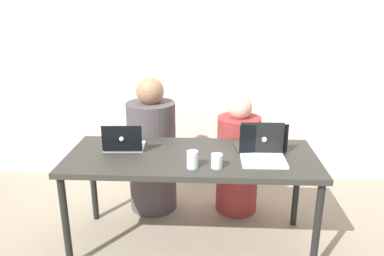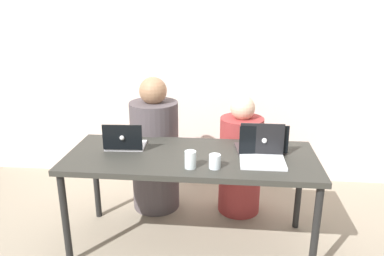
{
  "view_description": "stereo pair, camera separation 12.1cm",
  "coord_description": "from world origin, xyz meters",
  "px_view_note": "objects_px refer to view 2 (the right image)",
  "views": [
    {
      "loc": [
        0.13,
        -2.48,
        1.77
      ],
      "look_at": [
        0.0,
        0.07,
        0.92
      ],
      "focal_mm": 35.0,
      "sensor_mm": 36.0,
      "label": 1
    },
    {
      "loc": [
        0.25,
        -2.47,
        1.77
      ],
      "look_at": [
        0.0,
        0.07,
        0.92
      ],
      "focal_mm": 35.0,
      "sensor_mm": 36.0,
      "label": 2
    }
  ],
  "objects_px": {
    "person_on_right": "(240,162)",
    "laptop_back_right": "(261,146)",
    "person_on_left": "(155,152)",
    "water_glass_center": "(190,161)",
    "laptop_back_left": "(125,143)",
    "laptop_front_right": "(262,154)",
    "water_glass_right": "(215,162)"
  },
  "relations": [
    {
      "from": "laptop_back_left",
      "to": "person_on_right",
      "type": "bearing_deg",
      "value": -155.41
    },
    {
      "from": "person_on_right",
      "to": "laptop_front_right",
      "type": "relative_size",
      "value": 3.44
    },
    {
      "from": "laptop_front_right",
      "to": "water_glass_right",
      "type": "xyz_separation_m",
      "value": [
        -0.32,
        -0.15,
        -0.01
      ]
    },
    {
      "from": "person_on_right",
      "to": "laptop_front_right",
      "type": "distance_m",
      "value": 0.69
    },
    {
      "from": "laptop_back_right",
      "to": "laptop_front_right",
      "type": "xyz_separation_m",
      "value": [
        -0.0,
        -0.16,
        0.0
      ]
    },
    {
      "from": "person_on_right",
      "to": "laptop_front_right",
      "type": "bearing_deg",
      "value": 102.49
    },
    {
      "from": "person_on_right",
      "to": "water_glass_center",
      "type": "bearing_deg",
      "value": 65.82
    },
    {
      "from": "laptop_back_left",
      "to": "water_glass_center",
      "type": "xyz_separation_m",
      "value": [
        0.52,
        -0.3,
        0.0
      ]
    },
    {
      "from": "laptop_back_left",
      "to": "laptop_front_right",
      "type": "height_order",
      "value": "laptop_front_right"
    },
    {
      "from": "person_on_right",
      "to": "water_glass_center",
      "type": "xyz_separation_m",
      "value": [
        -0.36,
        -0.76,
        0.32
      ]
    },
    {
      "from": "laptop_back_left",
      "to": "water_glass_center",
      "type": "bearing_deg",
      "value": 146.94
    },
    {
      "from": "laptop_front_right",
      "to": "water_glass_right",
      "type": "bearing_deg",
      "value": -154.52
    },
    {
      "from": "laptop_back_left",
      "to": "person_on_left",
      "type": "bearing_deg",
      "value": -108.91
    },
    {
      "from": "person_on_right",
      "to": "laptop_back_right",
      "type": "bearing_deg",
      "value": 107.16
    },
    {
      "from": "person_on_left",
      "to": "laptop_back_right",
      "type": "relative_size",
      "value": 3.17
    },
    {
      "from": "person_on_left",
      "to": "person_on_right",
      "type": "relative_size",
      "value": 1.13
    },
    {
      "from": "laptop_front_right",
      "to": "laptop_back_left",
      "type": "bearing_deg",
      "value": 172.13
    },
    {
      "from": "laptop_back_right",
      "to": "person_on_left",
      "type": "bearing_deg",
      "value": -34.14
    },
    {
      "from": "person_on_right",
      "to": "water_glass_center",
      "type": "height_order",
      "value": "person_on_right"
    },
    {
      "from": "person_on_left",
      "to": "water_glass_center",
      "type": "bearing_deg",
      "value": 114.52
    },
    {
      "from": "laptop_back_left",
      "to": "laptop_back_right",
      "type": "distance_m",
      "value": 1.01
    },
    {
      "from": "laptop_front_right",
      "to": "water_glass_center",
      "type": "distance_m",
      "value": 0.51
    },
    {
      "from": "laptop_back_left",
      "to": "water_glass_center",
      "type": "relative_size",
      "value": 2.57
    },
    {
      "from": "person_on_right",
      "to": "laptop_front_right",
      "type": "xyz_separation_m",
      "value": [
        0.12,
        -0.6,
        0.32
      ]
    },
    {
      "from": "water_glass_right",
      "to": "water_glass_center",
      "type": "bearing_deg",
      "value": -175.75
    },
    {
      "from": "person_on_left",
      "to": "water_glass_right",
      "type": "height_order",
      "value": "person_on_left"
    },
    {
      "from": "laptop_back_left",
      "to": "laptop_back_right",
      "type": "xyz_separation_m",
      "value": [
        1.01,
        0.03,
        0.0
      ]
    },
    {
      "from": "laptop_back_right",
      "to": "water_glass_center",
      "type": "xyz_separation_m",
      "value": [
        -0.48,
        -0.33,
        0.0
      ]
    },
    {
      "from": "water_glass_right",
      "to": "person_on_left",
      "type": "bearing_deg",
      "value": 126.31
    },
    {
      "from": "person_on_left",
      "to": "laptop_front_right",
      "type": "distance_m",
      "value": 1.09
    },
    {
      "from": "laptop_front_right",
      "to": "water_glass_center",
      "type": "relative_size",
      "value": 2.62
    },
    {
      "from": "laptop_back_right",
      "to": "laptop_front_right",
      "type": "height_order",
      "value": "laptop_front_right"
    }
  ]
}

